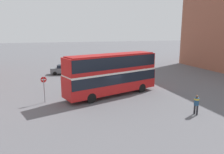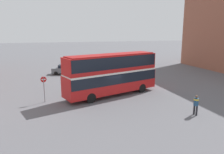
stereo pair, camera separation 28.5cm
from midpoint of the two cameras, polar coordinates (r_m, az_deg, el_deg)
ground_plane at (r=24.65m, az=-0.24°, el=-5.11°), size 240.00×240.00×0.00m
double_decker_bus at (r=24.56m, az=0.33°, el=1.34°), size 11.43×5.69×4.71m
pedestrian_foreground at (r=20.52m, az=21.46°, el=-6.35°), size 0.52×0.52×1.78m
parked_car_kerb_near at (r=40.19m, az=2.74°, el=2.73°), size 4.06×2.16×1.54m
parked_car_kerb_far at (r=35.62m, az=-1.88°, el=1.46°), size 4.55×1.91×1.44m
parked_car_side_street at (r=37.95m, az=-12.21°, el=1.98°), size 4.18×2.52×1.63m
no_entry_sign at (r=23.30m, az=-17.03°, el=-2.11°), size 0.59×0.08×2.71m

